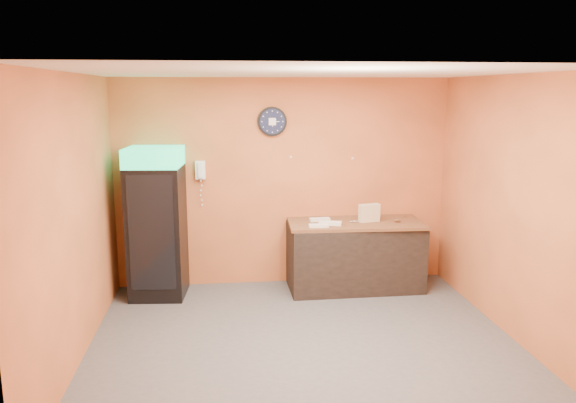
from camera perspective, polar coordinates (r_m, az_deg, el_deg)
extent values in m
plane|color=#47474C|center=(6.13, 1.66, -14.17)|extent=(4.50, 4.50, 0.00)
cube|color=#E0723F|center=(7.62, -0.46, 1.93)|extent=(4.50, 0.02, 2.80)
cube|color=#E0723F|center=(5.80, -20.86, -1.76)|extent=(0.02, 4.00, 2.80)
cube|color=#E0723F|center=(6.40, 22.10, -0.69)|extent=(0.02, 4.00, 2.80)
cube|color=white|center=(5.54, 1.82, 12.99)|extent=(4.50, 4.00, 0.02)
cube|color=black|center=(7.40, -13.13, -3.03)|extent=(0.73, 0.73, 1.69)
cube|color=#18CC7E|center=(7.23, -13.47, 4.42)|extent=(0.73, 0.73, 0.24)
cube|color=black|center=(7.05, -13.23, -3.13)|extent=(0.56, 0.07, 1.45)
cube|color=black|center=(7.62, 6.79, -5.57)|extent=(1.77, 0.80, 0.88)
cylinder|color=black|center=(7.50, -1.62, 8.13)|extent=(0.39, 0.05, 0.39)
cylinder|color=#0F1433|center=(7.47, -1.60, 8.12)|extent=(0.33, 0.01, 0.33)
cube|color=white|center=(7.46, -1.60, 8.11)|extent=(0.09, 0.00, 0.09)
cube|color=white|center=(7.51, -8.89, 3.19)|extent=(0.13, 0.08, 0.24)
cube|color=white|center=(7.46, -8.91, 3.14)|extent=(0.05, 0.04, 0.20)
cube|color=brown|center=(7.50, 6.87, -2.20)|extent=(1.81, 0.88, 0.04)
cube|color=beige|center=(7.52, 8.24, -1.82)|extent=(0.29, 0.16, 0.06)
cube|color=beige|center=(7.50, 8.25, -1.38)|extent=(0.29, 0.16, 0.06)
cube|color=beige|center=(7.49, 8.26, -0.93)|extent=(0.29, 0.16, 0.06)
cube|color=beige|center=(7.48, 8.28, -0.49)|extent=(0.29, 0.16, 0.06)
cube|color=white|center=(7.16, 3.13, -2.47)|extent=(0.25, 0.11, 0.04)
cube|color=white|center=(7.29, 4.29, -2.21)|extent=(0.32, 0.19, 0.04)
cube|color=white|center=(7.49, 3.24, -1.84)|extent=(0.28, 0.13, 0.04)
cylinder|color=silver|center=(7.48, 7.49, -1.85)|extent=(0.06, 0.06, 0.06)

